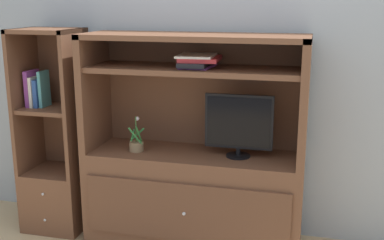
# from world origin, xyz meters

# --- Properties ---
(painted_rear_wall) EXTENTS (6.00, 0.10, 2.80)m
(painted_rear_wall) POSITION_xyz_m (0.00, 0.75, 1.40)
(painted_rear_wall) COLOR #9EA8B2
(painted_rear_wall) RESTS_ON ground_plane
(media_console) EXTENTS (1.52, 0.53, 1.51)m
(media_console) POSITION_xyz_m (0.00, 0.40, 0.50)
(media_console) COLOR brown
(media_console) RESTS_ON ground_plane
(tv_monitor) EXTENTS (0.46, 0.17, 0.43)m
(tv_monitor) POSITION_xyz_m (0.31, 0.39, 0.91)
(tv_monitor) COLOR black
(tv_monitor) RESTS_ON media_console
(potted_plant) EXTENTS (0.11, 0.10, 0.25)m
(potted_plant) POSITION_xyz_m (-0.40, 0.34, 0.73)
(potted_plant) COLOR #8C7251
(potted_plant) RESTS_ON media_console
(magazine_stack) EXTENTS (0.29, 0.34, 0.09)m
(magazine_stack) POSITION_xyz_m (0.03, 0.40, 1.34)
(magazine_stack) COLOR purple
(magazine_stack) RESTS_ON media_console
(bookshelf_tall) EXTENTS (0.45, 0.42, 1.53)m
(bookshelf_tall) POSITION_xyz_m (-1.09, 0.41, 0.51)
(bookshelf_tall) COLOR brown
(bookshelf_tall) RESTS_ON ground_plane
(upright_book_row) EXTENTS (0.13, 0.17, 0.27)m
(upright_book_row) POSITION_xyz_m (-1.20, 0.40, 1.08)
(upright_book_row) COLOR purple
(upright_book_row) RESTS_ON bookshelf_tall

